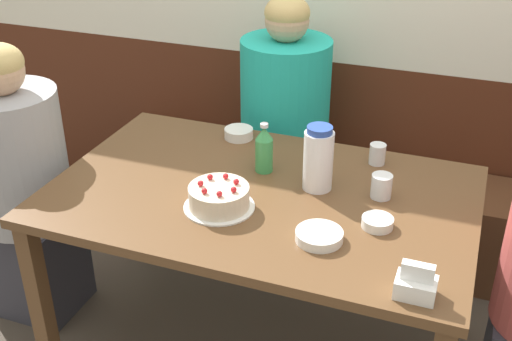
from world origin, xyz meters
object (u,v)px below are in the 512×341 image
(glass_water_tall, at_px, (381,186))
(birthday_cake, at_px, (219,197))
(bowl_rice_small, at_px, (377,222))
(bowl_side_dish, at_px, (239,133))
(person_teal_shirt, at_px, (284,132))
(napkin_holder, at_px, (416,284))
(glass_tumbler_short, at_px, (377,154))
(soju_bottle, at_px, (264,149))
(person_pale_blue_shirt, at_px, (22,188))
(bowl_soup_white, at_px, (319,236))
(bench_seat, at_px, (318,204))
(water_pitcher, at_px, (318,159))

(glass_water_tall, bearing_deg, birthday_cake, -152.29)
(glass_water_tall, bearing_deg, bowl_rice_small, -82.26)
(bowl_side_dish, relative_size, person_teal_shirt, 0.09)
(napkin_holder, xyz_separation_m, bowl_side_dish, (-0.82, 0.75, -0.02))
(glass_tumbler_short, bearing_deg, soju_bottle, -151.73)
(person_teal_shirt, bearing_deg, person_pale_blue_shirt, -46.74)
(birthday_cake, height_order, glass_water_tall, birthday_cake)
(bowl_soup_white, bearing_deg, bench_seat, 104.44)
(bowl_rice_small, height_order, glass_tumbler_short, glass_tumbler_short)
(bench_seat, relative_size, person_pale_blue_shirt, 1.82)
(soju_bottle, xyz_separation_m, person_pale_blue_shirt, (-0.95, -0.21, -0.24))
(birthday_cake, relative_size, water_pitcher, 1.02)
(water_pitcher, bearing_deg, glass_tumbler_short, 57.88)
(bowl_rice_small, bearing_deg, bench_seat, 114.91)
(glass_water_tall, relative_size, person_teal_shirt, 0.07)
(water_pitcher, distance_m, napkin_holder, 0.63)
(napkin_holder, bearing_deg, bowl_rice_small, 118.19)
(person_teal_shirt, bearing_deg, glass_tumbler_short, 52.35)
(birthday_cake, bearing_deg, napkin_holder, -18.85)
(bowl_rice_small, bearing_deg, glass_tumbler_short, 101.38)
(glass_tumbler_short, xyz_separation_m, person_teal_shirt, (-0.49, 0.38, -0.15))
(soju_bottle, xyz_separation_m, bowl_rice_small, (0.47, -0.23, -0.07))
(glass_tumbler_short, distance_m, person_teal_shirt, 0.63)
(soju_bottle, bearing_deg, person_pale_blue_shirt, -167.46)
(person_teal_shirt, bearing_deg, glass_water_tall, 41.62)
(bowl_soup_white, height_order, person_teal_shirt, person_teal_shirt)
(bench_seat, height_order, person_pale_blue_shirt, person_pale_blue_shirt)
(napkin_holder, height_order, person_pale_blue_shirt, person_pale_blue_shirt)
(bench_seat, bearing_deg, person_pale_blue_shirt, -138.00)
(glass_water_tall, xyz_separation_m, person_pale_blue_shirt, (-1.39, -0.17, -0.19))
(bowl_side_dish, bearing_deg, glass_tumbler_short, -2.41)
(bench_seat, xyz_separation_m, person_teal_shirt, (-0.15, -0.10, 0.41))
(bowl_soup_white, bearing_deg, birthday_cake, 169.46)
(birthday_cake, xyz_separation_m, person_teal_shirt, (-0.06, 0.88, -0.15))
(napkin_holder, distance_m, bowl_soup_white, 0.35)
(bowl_rice_small, xyz_separation_m, person_pale_blue_shirt, (-1.42, 0.02, -0.17))
(bowl_side_dish, bearing_deg, water_pitcher, -34.44)
(bench_seat, distance_m, birthday_cake, 1.13)
(bowl_side_dish, bearing_deg, glass_water_tall, -22.81)
(water_pitcher, bearing_deg, person_pale_blue_shirt, -172.27)
(bench_seat, relative_size, bowl_soup_white, 14.56)
(napkin_holder, distance_m, bowl_rice_small, 0.34)
(bowl_side_dish, bearing_deg, person_teal_shirt, 76.89)
(person_pale_blue_shirt, bearing_deg, bowl_soup_white, -6.86)
(bowl_side_dish, height_order, glass_tumbler_short, glass_tumbler_short)
(bench_seat, relative_size, water_pitcher, 9.14)
(soju_bottle, distance_m, person_pale_blue_shirt, 1.00)
(bowl_soup_white, relative_size, bowl_rice_small, 1.46)
(water_pitcher, xyz_separation_m, person_pale_blue_shirt, (-1.17, -0.16, -0.27))
(bench_seat, xyz_separation_m, person_pale_blue_shirt, (-0.99, -0.89, 0.37))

